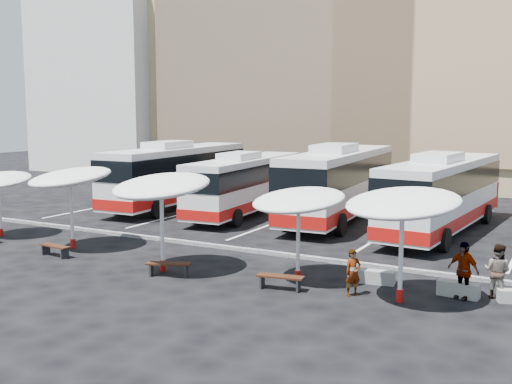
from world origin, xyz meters
The scene contains 21 objects.
ground centered at (0.00, 0.00, 0.00)m, with size 120.00×120.00×0.00m, color black.
sandstone_building centered at (0.00, 31.87, 12.63)m, with size 42.00×18.25×29.60m.
apartment_block centered at (-28.00, 28.00, 9.00)m, with size 14.00×14.00×18.00m, color beige.
curb_divider centered at (0.00, 0.50, 0.07)m, with size 34.00×0.25×0.15m, color black.
bay_lines centered at (0.00, 8.00, 0.01)m, with size 24.15×12.00×0.01m.
bus_0 centered at (-8.03, 9.36, 2.10)m, with size 3.52×13.08×4.11m.
bus_1 centered at (-2.72, 8.71, 1.86)m, with size 3.29×11.60×3.64m.
bus_2 centered at (2.58, 9.74, 2.14)m, with size 3.70×13.37×4.20m.
bus_3 centered at (8.32, 8.68, 2.03)m, with size 3.68×12.68×3.97m.
sunshade_1 centered at (-5.05, -2.54, 3.09)m, with size 4.50×4.52×3.63m.
sunshade_2 centered at (0.71, -3.71, 3.18)m, with size 4.04×4.08×3.74m.
sunshade_3 centered at (5.66, -2.51, 2.85)m, with size 4.16×4.19×3.36m.
sunshade_4 centered at (9.42, -3.13, 3.11)m, with size 4.54×4.57×3.66m.
wood_bench_1 centered at (-4.58, -3.98, 0.36)m, with size 1.55×0.56×0.47m.
wood_bench_2 centered at (1.31, -4.15, 0.38)m, with size 1.65×1.02×0.49m.
wood_bench_3 centered at (5.57, -3.73, 0.37)m, with size 1.63×0.67×0.48m.
conc_bench_0 centered at (8.19, -1.50, 0.23)m, with size 1.22×0.41×0.46m, color gray.
conc_bench_1 centered at (10.93, -1.71, 0.24)m, with size 1.29×0.43×0.48m, color gray.
passenger_0 centered at (7.92, -3.21, 0.76)m, with size 0.55×0.36×1.52m, color black.
passenger_1 centered at (12.02, -1.29, 0.88)m, with size 0.86×0.67×1.76m, color black.
passenger_2 centered at (11.07, -1.87, 0.92)m, with size 1.08×0.45×1.85m, color black.
Camera 1 is at (14.10, -21.09, 5.88)m, focal length 42.00 mm.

